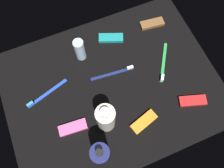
% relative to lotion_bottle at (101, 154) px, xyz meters
% --- Properties ---
extents(ground_plane, '(0.84, 0.64, 0.01)m').
position_rel_lotion_bottle_xyz_m(ground_plane, '(-0.13, -0.23, -0.08)').
color(ground_plane, black).
extents(lotion_bottle, '(0.06, 0.06, 0.18)m').
position_rel_lotion_bottle_xyz_m(lotion_bottle, '(0.00, 0.00, 0.00)').
color(lotion_bottle, navy).
rests_on(lotion_bottle, ground_plane).
extents(bodywash_bottle, '(0.06, 0.06, 0.19)m').
position_rel_lotion_bottle_xyz_m(bodywash_bottle, '(-0.06, -0.10, 0.01)').
color(bodywash_bottle, silver).
rests_on(bodywash_bottle, ground_plane).
extents(deodorant_stick, '(0.04, 0.04, 0.11)m').
position_rel_lotion_bottle_xyz_m(deodorant_stick, '(-0.07, -0.40, -0.02)').
color(deodorant_stick, silver).
rests_on(deodorant_stick, ground_plane).
extents(toothbrush_blue, '(0.18, 0.06, 0.02)m').
position_rel_lotion_bottle_xyz_m(toothbrush_blue, '(0.12, -0.29, -0.07)').
color(toothbrush_blue, blue).
rests_on(toothbrush_blue, ground_plane).
extents(toothbrush_green, '(0.11, 0.16, 0.02)m').
position_rel_lotion_bottle_xyz_m(toothbrush_green, '(-0.37, -0.23, -0.07)').
color(toothbrush_green, green).
rests_on(toothbrush_green, ground_plane).
extents(toothbrush_navy, '(0.18, 0.03, 0.02)m').
position_rel_lotion_bottle_xyz_m(toothbrush_navy, '(-0.17, -0.27, -0.07)').
color(toothbrush_navy, navy).
rests_on(toothbrush_navy, ground_plane).
extents(snack_bar_red, '(0.11, 0.07, 0.01)m').
position_rel_lotion_bottle_xyz_m(snack_bar_red, '(-0.40, -0.05, -0.07)').
color(snack_bar_red, red).
rests_on(snack_bar_red, ground_plane).
extents(snack_bar_teal, '(0.11, 0.08, 0.01)m').
position_rel_lotion_bottle_xyz_m(snack_bar_teal, '(-0.21, -0.43, -0.07)').
color(snack_bar_teal, teal).
rests_on(snack_bar_teal, ground_plane).
extents(snack_bar_pink, '(0.11, 0.05, 0.01)m').
position_rel_lotion_bottle_xyz_m(snack_bar_pink, '(0.06, -0.13, -0.07)').
color(snack_bar_pink, '#E55999').
rests_on(snack_bar_pink, ground_plane).
extents(snack_bar_orange, '(0.11, 0.07, 0.01)m').
position_rel_lotion_bottle_xyz_m(snack_bar_orange, '(-0.19, -0.05, -0.07)').
color(snack_bar_orange, orange).
rests_on(snack_bar_orange, ground_plane).
extents(snack_bar_brown, '(0.11, 0.05, 0.01)m').
position_rel_lotion_bottle_xyz_m(snack_bar_brown, '(-0.41, -0.43, -0.07)').
color(snack_bar_brown, brown).
rests_on(snack_bar_brown, ground_plane).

